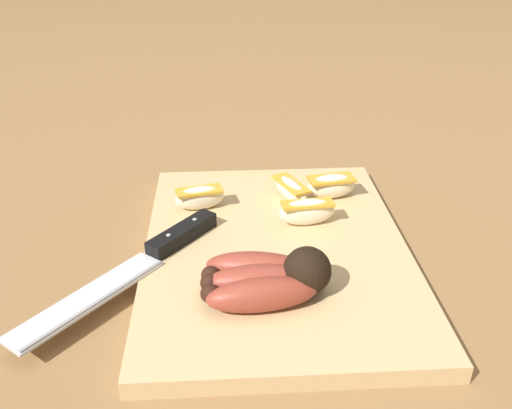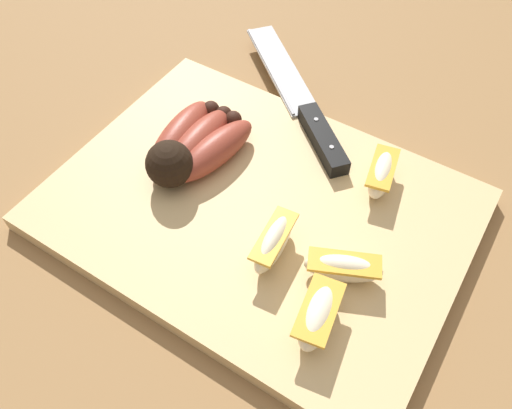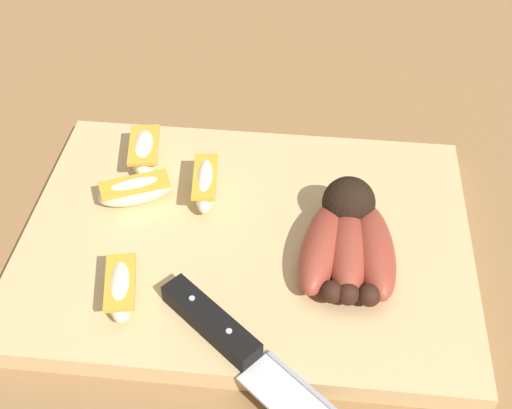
{
  "view_description": "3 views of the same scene",
  "coord_description": "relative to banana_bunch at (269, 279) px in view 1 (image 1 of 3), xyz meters",
  "views": [
    {
      "loc": [
        0.55,
        -0.07,
        0.38
      ],
      "look_at": [
        -0.04,
        -0.04,
        0.06
      ],
      "focal_mm": 39.99,
      "sensor_mm": 36.0,
      "label": 1
    },
    {
      "loc": [
        -0.18,
        0.26,
        0.45
      ],
      "look_at": [
        -0.01,
        -0.01,
        0.03
      ],
      "focal_mm": 36.73,
      "sensor_mm": 36.0,
      "label": 2
    },
    {
      "loc": [
        0.05,
        -0.45,
        0.48
      ],
      "look_at": [
        -0.0,
        0.0,
        0.04
      ],
      "focal_mm": 47.35,
      "sensor_mm": 36.0,
      "label": 3
    }
  ],
  "objects": [
    {
      "name": "apple_wedge_middle",
      "position": [
        -0.2,
        0.05,
        -0.0
      ],
      "size": [
        0.07,
        0.05,
        0.03
      ],
      "color": "#F4E5C1",
      "rests_on": "cutting_board"
    },
    {
      "name": "apple_wedge_extra",
      "position": [
        -0.21,
        0.1,
        -0.0
      ],
      "size": [
        0.04,
        0.07,
        0.03
      ],
      "color": "#F4E5C1",
      "rests_on": "cutting_board"
    },
    {
      "name": "apple_wedge_near",
      "position": [
        -0.19,
        -0.07,
        -0.0
      ],
      "size": [
        0.04,
        0.07,
        0.03
      ],
      "color": "#F4E5C1",
      "rests_on": "cutting_board"
    },
    {
      "name": "banana_bunch",
      "position": [
        0.0,
        0.0,
        0.0
      ],
      "size": [
        0.1,
        0.13,
        0.05
      ],
      "color": "black",
      "rests_on": "cutting_board"
    },
    {
      "name": "chefs_knife",
      "position": [
        -0.07,
        -0.12,
        -0.01
      ],
      "size": [
        0.23,
        0.2,
        0.02
      ],
      "color": "silver",
      "rests_on": "cutting_board"
    },
    {
      "name": "cutting_board",
      "position": [
        -0.09,
        0.02,
        -0.03
      ],
      "size": [
        0.42,
        0.31,
        0.02
      ],
      "primitive_type": "cube",
      "color": "tan",
      "rests_on": "ground_plane"
    },
    {
      "name": "apple_wedge_far",
      "position": [
        -0.14,
        0.06,
        -0.0
      ],
      "size": [
        0.03,
        0.07,
        0.04
      ],
      "color": "#F4E5C1",
      "rests_on": "cutting_board"
    },
    {
      "name": "ground_plane",
      "position": [
        -0.08,
        0.03,
        -0.04
      ],
      "size": [
        6.0,
        6.0,
        0.0
      ],
      "primitive_type": "plane",
      "color": "olive"
    }
  ]
}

